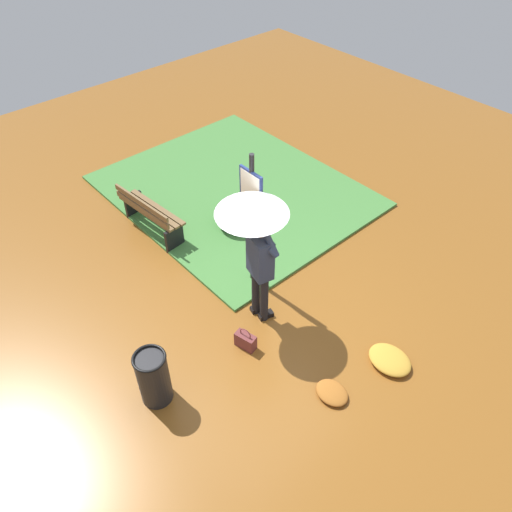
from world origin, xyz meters
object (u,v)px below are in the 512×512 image
(handbag, at_px, (246,341))
(trash_bin, at_px, (153,377))
(info_sign_post, at_px, (251,207))
(person_with_umbrella, at_px, (256,233))
(park_bench, at_px, (150,214))

(handbag, height_order, trash_bin, trash_bin)
(info_sign_post, relative_size, trash_bin, 2.76)
(person_with_umbrella, relative_size, trash_bin, 2.45)
(person_with_umbrella, height_order, park_bench, person_with_umbrella)
(info_sign_post, bearing_deg, park_bench, 13.97)
(park_bench, height_order, trash_bin, trash_bin)
(handbag, height_order, park_bench, park_bench)
(person_with_umbrella, relative_size, park_bench, 1.46)
(handbag, bearing_deg, person_with_umbrella, -54.24)
(person_with_umbrella, bearing_deg, info_sign_post, -36.79)
(park_bench, distance_m, trash_bin, 3.37)
(person_with_umbrella, xyz_separation_m, trash_bin, (-0.23, 1.90, -1.13))
(handbag, bearing_deg, trash_bin, 83.61)
(info_sign_post, distance_m, trash_bin, 2.64)
(info_sign_post, xyz_separation_m, park_bench, (2.08, 0.52, -1.04))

